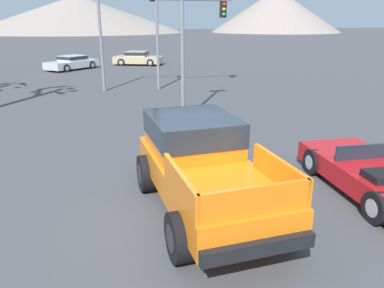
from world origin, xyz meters
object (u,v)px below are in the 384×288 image
object	(u,v)px
red_convertible_car	(374,176)
traffic_light_crosswalk	(122,14)
orange_pickup_truck	(200,159)
traffic_light_main	(188,23)
parked_car_silver	(72,62)
street_lamp_post	(182,4)
parked_car_tan	(138,58)

from	to	relation	value
red_convertible_car	traffic_light_crosswalk	bearing A→B (deg)	109.55
orange_pickup_truck	traffic_light_main	world-z (taller)	traffic_light_main
parked_car_silver	street_lamp_post	world-z (taller)	street_lamp_post
traffic_light_crosswalk	orange_pickup_truck	bearing A→B (deg)	-90.75
parked_car_silver	traffic_light_main	bearing A→B (deg)	169.43
orange_pickup_truck	traffic_light_crosswalk	xyz separation A→B (m)	(0.19, 14.76, 3.12)
orange_pickup_truck	traffic_light_main	size ratio (longest dim) A/B	0.95
red_convertible_car	traffic_light_main	bearing A→B (deg)	96.22
red_convertible_car	traffic_light_crosswalk	size ratio (longest dim) A/B	0.71
traffic_light_main	parked_car_silver	bearing A→B (deg)	121.55
orange_pickup_truck	traffic_light_crosswalk	bearing A→B (deg)	88.02
traffic_light_main	traffic_light_crosswalk	size ratio (longest dim) A/B	0.86
parked_car_tan	street_lamp_post	world-z (taller)	street_lamp_post
parked_car_tan	traffic_light_main	size ratio (longest dim) A/B	0.89
orange_pickup_truck	parked_car_tan	world-z (taller)	orange_pickup_truck
red_convertible_car	traffic_light_crosswalk	distance (m)	16.25
parked_car_tan	street_lamp_post	bearing A→B (deg)	20.18
parked_car_silver	traffic_light_main	xyz separation A→B (m)	(6.74, -10.98, 3.12)
traffic_light_crosswalk	street_lamp_post	world-z (taller)	street_lamp_post
orange_pickup_truck	street_lamp_post	bearing A→B (deg)	76.69
traffic_light_main	red_convertible_car	bearing A→B (deg)	-89.12
parked_car_tan	traffic_light_crosswalk	xyz separation A→B (m)	(-2.56, -12.46, 3.57)
orange_pickup_truck	red_convertible_car	distance (m)	4.16
orange_pickup_truck	parked_car_tan	size ratio (longest dim) A/B	1.07
traffic_light_main	street_lamp_post	size ratio (longest dim) A/B	0.71
parked_car_tan	traffic_light_crosswalk	world-z (taller)	traffic_light_crosswalk
traffic_light_main	traffic_light_crosswalk	world-z (taller)	traffic_light_crosswalk
parked_car_silver	parked_car_tan	xyz separation A→B (m)	(5.64, 1.79, 0.04)
parked_car_silver	traffic_light_main	size ratio (longest dim) A/B	0.85
parked_car_silver	traffic_light_crosswalk	distance (m)	11.68
orange_pickup_truck	street_lamp_post	size ratio (longest dim) A/B	0.67
red_convertible_car	parked_car_silver	distance (m)	26.92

